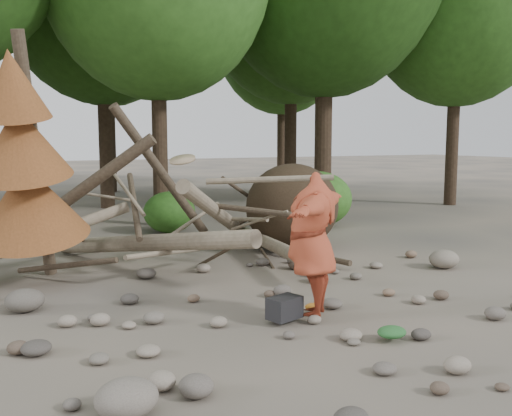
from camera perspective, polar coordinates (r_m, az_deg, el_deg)
name	(u,v)px	position (r m, az deg, el deg)	size (l,w,h in m)	color
ground	(285,317)	(8.31, 2.94, -10.88)	(120.00, 120.00, 0.00)	#514C44
deadfall_pile	(271,210)	(12.70, 1.53, -0.23)	(8.55, 5.24, 3.30)	#332619
dead_conifer	(24,165)	(10.30, -22.15, 4.04)	(2.06, 2.16, 4.35)	#4C3F30
bush_mid	(169,212)	(15.55, -8.66, -0.42)	(1.40, 1.40, 1.12)	#2C5F1B
bush_right	(317,199)	(16.58, 6.15, 0.92)	(2.00, 2.00, 1.60)	#377023
frisbee_thrower	(312,244)	(7.99, 5.64, -3.59)	(3.33, 2.22, 2.30)	#A43D25
backpack	(284,312)	(8.05, 2.86, -10.34)	(0.46, 0.31, 0.31)	black
cloth_green	(392,336)	(7.56, 13.41, -12.33)	(0.39, 0.32, 0.14)	#255D29
cloth_orange	(314,310)	(8.52, 5.80, -10.11)	(0.28, 0.23, 0.10)	#BC7020
boulder_front_left	(127,398)	(5.65, -12.81, -18.05)	(0.59, 0.54, 0.36)	slate
boulder_mid_right	(444,259)	(11.87, 18.29, -4.87)	(0.61, 0.54, 0.36)	gray
boulder_mid_left	(25,300)	(9.18, -22.14, -8.56)	(0.57, 0.51, 0.34)	#5C554D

